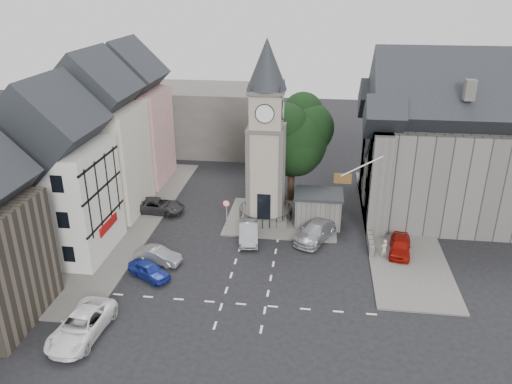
# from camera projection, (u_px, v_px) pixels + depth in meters

# --- Properties ---
(ground) EXTENTS (120.00, 120.00, 0.00)m
(ground) POSITION_uv_depth(u_px,v_px,m) (254.00, 263.00, 39.18)
(ground) COLOR black
(ground) RESTS_ON ground
(pavement_west) EXTENTS (6.00, 30.00, 0.14)m
(pavement_west) POSITION_uv_depth(u_px,v_px,m) (129.00, 219.00, 46.10)
(pavement_west) COLOR #595651
(pavement_west) RESTS_ON ground
(pavement_east) EXTENTS (6.00, 26.00, 0.14)m
(pavement_east) POSITION_uv_depth(u_px,v_px,m) (397.00, 225.00, 45.04)
(pavement_east) COLOR #595651
(pavement_east) RESTS_ON ground
(central_island) EXTENTS (10.00, 8.00, 0.16)m
(central_island) POSITION_uv_depth(u_px,v_px,m) (282.00, 219.00, 46.27)
(central_island) COLOR #595651
(central_island) RESTS_ON ground
(road_markings) EXTENTS (20.00, 8.00, 0.01)m
(road_markings) POSITION_uv_depth(u_px,v_px,m) (244.00, 304.00, 34.16)
(road_markings) COLOR silver
(road_markings) RESTS_ON ground
(clock_tower) EXTENTS (4.86, 4.86, 16.25)m
(clock_tower) POSITION_uv_depth(u_px,v_px,m) (266.00, 134.00, 43.29)
(clock_tower) COLOR #4C4944
(clock_tower) RESTS_ON ground
(stone_shelter) EXTENTS (4.30, 3.30, 3.08)m
(stone_shelter) POSITION_uv_depth(u_px,v_px,m) (318.00, 208.00, 44.85)
(stone_shelter) COLOR #5B5853
(stone_shelter) RESTS_ON ground
(town_tree) EXTENTS (7.20, 7.20, 10.80)m
(town_tree) POSITION_uv_depth(u_px,v_px,m) (292.00, 132.00, 48.07)
(town_tree) COLOR black
(town_tree) RESTS_ON ground
(warning_sign_post) EXTENTS (0.70, 0.19, 2.85)m
(warning_sign_post) POSITION_uv_depth(u_px,v_px,m) (226.00, 208.00, 43.72)
(warning_sign_post) COLOR black
(warning_sign_post) RESTS_ON ground
(terrace_pink) EXTENTS (8.10, 7.60, 12.80)m
(terrace_pink) POSITION_uv_depth(u_px,v_px,m) (130.00, 122.00, 53.03)
(terrace_pink) COLOR #CA8B8D
(terrace_pink) RESTS_ON ground
(terrace_cream) EXTENTS (8.10, 7.60, 12.80)m
(terrace_cream) POSITION_uv_depth(u_px,v_px,m) (98.00, 144.00, 45.73)
(terrace_cream) COLOR beige
(terrace_cream) RESTS_ON ground
(terrace_tudor) EXTENTS (8.10, 7.60, 12.00)m
(terrace_tudor) POSITION_uv_depth(u_px,v_px,m) (56.00, 180.00, 38.59)
(terrace_tudor) COLOR silver
(terrace_tudor) RESTS_ON ground
(backdrop_west) EXTENTS (20.00, 10.00, 8.00)m
(backdrop_west) POSITION_uv_depth(u_px,v_px,m) (191.00, 118.00, 64.58)
(backdrop_west) COLOR #4C4944
(backdrop_west) RESTS_ON ground
(east_building) EXTENTS (14.40, 11.40, 12.60)m
(east_building) POSITION_uv_depth(u_px,v_px,m) (442.00, 151.00, 44.92)
(east_building) COLOR #5B5853
(east_building) RESTS_ON ground
(east_boundary_wall) EXTENTS (0.40, 16.00, 0.90)m
(east_boundary_wall) POSITION_uv_depth(u_px,v_px,m) (365.00, 210.00, 47.04)
(east_boundary_wall) COLOR #5B5853
(east_boundary_wall) RESTS_ON ground
(flagpole) EXTENTS (3.68, 0.10, 2.74)m
(flagpole) POSITION_uv_depth(u_px,v_px,m) (362.00, 166.00, 39.14)
(flagpole) COLOR white
(flagpole) RESTS_ON ground
(car_west_blue) EXTENTS (3.85, 3.06, 1.23)m
(car_west_blue) POSITION_uv_depth(u_px,v_px,m) (149.00, 270.00, 37.03)
(car_west_blue) COLOR navy
(car_west_blue) RESTS_ON ground
(car_west_silver) EXTENTS (3.93, 2.10, 1.23)m
(car_west_silver) POSITION_uv_depth(u_px,v_px,m) (158.00, 255.00, 39.02)
(car_west_silver) COLOR gray
(car_west_silver) RESTS_ON ground
(car_west_grey) EXTENTS (5.16, 2.62, 1.40)m
(car_west_grey) POSITION_uv_depth(u_px,v_px,m) (158.00, 206.00, 47.42)
(car_west_grey) COLOR #2E2F31
(car_west_grey) RESTS_ON ground
(car_island_silver) EXTENTS (2.18, 4.64, 1.47)m
(car_island_silver) POSITION_uv_depth(u_px,v_px,m) (248.00, 232.00, 42.40)
(car_island_silver) COLOR #92969B
(car_island_silver) RESTS_ON ground
(car_island_east) EXTENTS (4.14, 5.61, 1.51)m
(car_island_east) POSITION_uv_depth(u_px,v_px,m) (316.00, 231.00, 42.44)
(car_island_east) COLOR #A4A6AC
(car_island_east) RESTS_ON ground
(car_east_red) EXTENTS (2.26, 4.29, 1.39)m
(car_east_red) POSITION_uv_depth(u_px,v_px,m) (400.00, 246.00, 40.29)
(car_east_red) COLOR #9A0F08
(car_east_red) RESTS_ON ground
(van_sw_white) EXTENTS (2.95, 5.67, 1.52)m
(van_sw_white) POSITION_uv_depth(u_px,v_px,m) (81.00, 325.00, 30.88)
(van_sw_white) COLOR white
(van_sw_white) RESTS_ON ground
(pedestrian) EXTENTS (0.73, 0.66, 1.67)m
(pedestrian) POSITION_uv_depth(u_px,v_px,m) (384.00, 249.00, 39.49)
(pedestrian) COLOR #AC9B8E
(pedestrian) RESTS_ON ground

